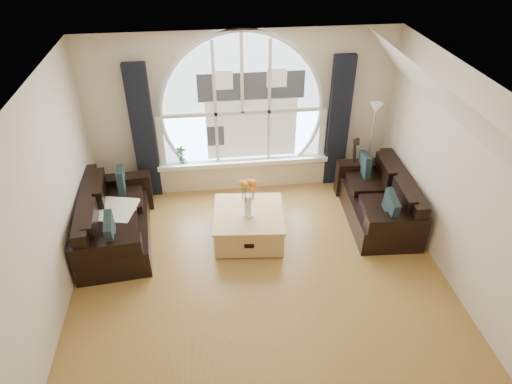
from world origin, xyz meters
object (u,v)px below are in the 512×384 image
sofa_right (378,198)px  vase_flowers (248,193)px  potted_plant (181,155)px  coffee_chest (249,224)px  guitar (352,163)px  sofa_left (116,218)px  floor_lamp (370,148)px

sofa_right → vase_flowers: 2.14m
vase_flowers → potted_plant: bearing=123.1°
coffee_chest → guitar: size_ratio=0.96×
vase_flowers → guitar: 2.25m
sofa_left → floor_lamp: size_ratio=1.14×
coffee_chest → potted_plant: potted_plant is taller
sofa_left → coffee_chest: sofa_left is taller
floor_lamp → potted_plant: (-3.14, 0.32, -0.09)m
vase_flowers → guitar: (1.90, 1.15, -0.32)m
sofa_left → sofa_right: 3.99m
guitar → potted_plant: (-2.87, 0.32, 0.18)m
coffee_chest → potted_plant: 1.77m
vase_flowers → potted_plant: 1.77m
sofa_left → vase_flowers: 1.99m
floor_lamp → guitar: 0.38m
potted_plant → guitar: bearing=-6.4°
sofa_right → coffee_chest: bearing=-170.1°
sofa_right → vase_flowers: (-2.07, -0.29, 0.45)m
potted_plant → sofa_left: bearing=-128.1°
coffee_chest → vase_flowers: 0.60m
sofa_right → sofa_left: bearing=-175.7°
coffee_chest → guitar: (1.89, 1.09, 0.28)m
floor_lamp → potted_plant: size_ratio=5.08×
guitar → potted_plant: bearing=168.1°
guitar → sofa_right: bearing=-84.8°
sofa_right → vase_flowers: size_ratio=2.51×
floor_lamp → potted_plant: floor_lamp is taller
sofa_left → floor_lamp: bearing=7.2°
sofa_right → floor_lamp: size_ratio=1.10×
sofa_right → potted_plant: bearing=162.3°
sofa_left → sofa_right: (3.99, 0.04, 0.00)m
potted_plant → coffee_chest: bearing=-55.3°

